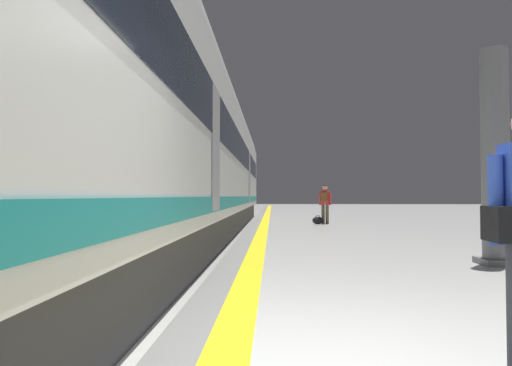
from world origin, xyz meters
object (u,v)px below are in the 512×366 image
Objects in this scene: duffel_bag_near at (318,220)px; passenger_near at (325,200)px; high_speed_train at (185,146)px; platform_pillar at (495,161)px.

passenger_near is at bearing 27.37° from duffel_bag_near.
high_speed_train is 18.94× the size of passenger_near.
platform_pillar is at bearing -35.36° from high_speed_train.
passenger_near is at bearing 53.95° from high_speed_train.
duffel_bag_near is at bearing -152.63° from passenger_near.
duffel_bag_near is 10.67m from platform_pillar.
high_speed_train is 7.74m from duffel_bag_near.
duffel_bag_near is at bearing 100.31° from platform_pillar.
high_speed_train is at bearing -126.05° from passenger_near.
duffel_bag_near is (4.21, 6.06, -2.35)m from high_speed_train.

